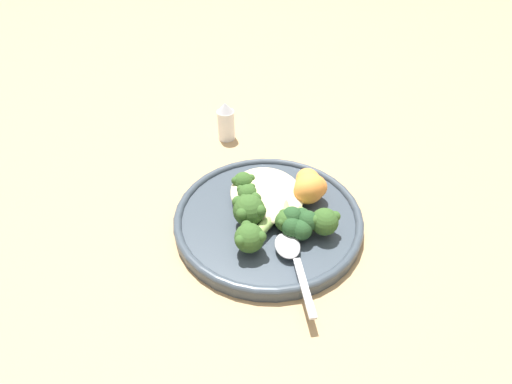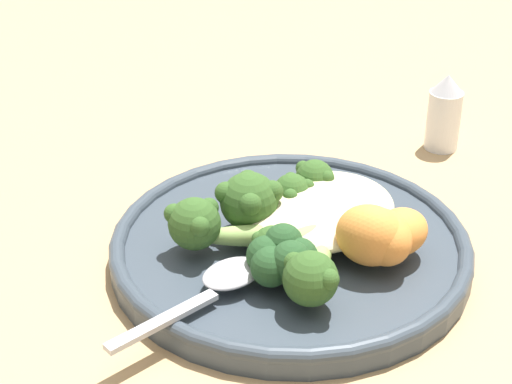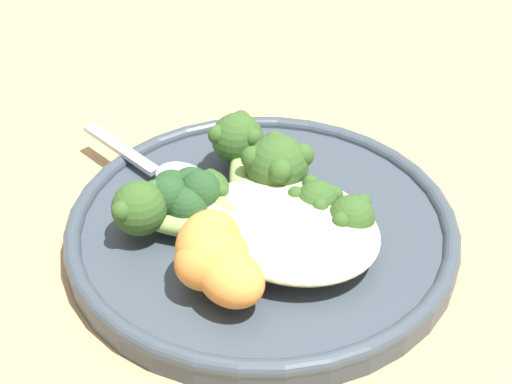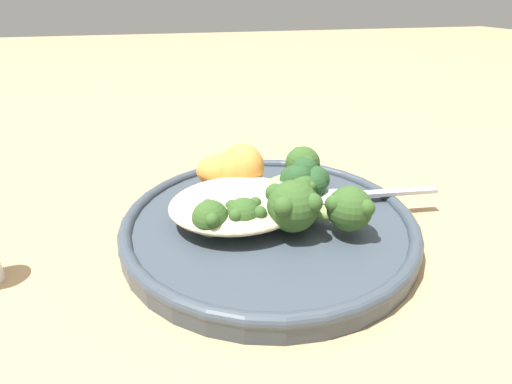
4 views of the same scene
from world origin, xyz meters
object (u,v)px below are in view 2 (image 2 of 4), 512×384
object	(u,v)px
kale_tuft	(282,257)
broccoli_stalk_4	(294,240)
sweet_potato_chunk_0	(383,236)
broccoli_stalk_0	(317,191)
sweet_potato_chunk_1	(370,235)
plate	(290,247)
broccoli_stalk_1	(301,203)
quinoa_mound	(320,210)
broccoli_stalk_5	(313,274)
salt_shaker	(444,113)
spoon	(221,282)
sweet_potato_chunk_2	(400,232)
broccoli_stalk_3	(216,226)
broccoli_stalk_2	(254,203)

from	to	relation	value
kale_tuft	broccoli_stalk_4	bearing A→B (deg)	-157.44
sweet_potato_chunk_0	kale_tuft	xyz separation A→B (m)	(0.06, -0.04, -0.00)
broccoli_stalk_0	sweet_potato_chunk_1	bearing A→B (deg)	-161.84
plate	broccoli_stalk_1	world-z (taller)	broccoli_stalk_1
quinoa_mound	broccoli_stalk_5	distance (m)	0.09
sweet_potato_chunk_1	salt_shaker	bearing A→B (deg)	-161.55
spoon	salt_shaker	xyz separation A→B (m)	(-0.32, -0.02, 0.01)
sweet_potato_chunk_1	plate	bearing A→B (deg)	-81.70
broccoli_stalk_1	broccoli_stalk_5	world-z (taller)	broccoli_stalk_5
broccoli_stalk_1	plate	bearing A→B (deg)	135.61
broccoli_stalk_5	sweet_potato_chunk_1	bearing A→B (deg)	144.83
kale_tuft	spoon	distance (m)	0.04
broccoli_stalk_0	spoon	size ratio (longest dim) A/B	0.60
broccoli_stalk_1	broccoli_stalk_5	xyz separation A→B (m)	(0.07, 0.07, 0.00)
broccoli_stalk_0	spoon	xyz separation A→B (m)	(0.13, 0.02, -0.01)
quinoa_mound	broccoli_stalk_4	distance (m)	0.05
plate	spoon	bearing A→B (deg)	4.65
sweet_potato_chunk_0	kale_tuft	size ratio (longest dim) A/B	0.95
plate	quinoa_mound	distance (m)	0.04
sweet_potato_chunk_0	spoon	size ratio (longest dim) A/B	0.36
quinoa_mound	sweet_potato_chunk_2	size ratio (longest dim) A/B	2.72
plate	spoon	xyz separation A→B (m)	(0.08, 0.01, 0.01)
broccoli_stalk_3	spoon	size ratio (longest dim) A/B	0.77
broccoli_stalk_0	broccoli_stalk_4	distance (m)	0.07
broccoli_stalk_4	sweet_potato_chunk_1	distance (m)	0.05
quinoa_mound	spoon	bearing A→B (deg)	0.61
sweet_potato_chunk_0	sweet_potato_chunk_2	world-z (taller)	sweet_potato_chunk_0
broccoli_stalk_1	kale_tuft	world-z (taller)	kale_tuft
broccoli_stalk_5	spoon	bearing A→B (deg)	-83.71
broccoli_stalk_4	broccoli_stalk_3	bearing A→B (deg)	-42.73
broccoli_stalk_2	broccoli_stalk_4	xyz separation A→B (m)	(0.01, 0.05, -0.01)
quinoa_mound	broccoli_stalk_5	xyz separation A→B (m)	(0.07, 0.05, 0.01)
broccoli_stalk_1	sweet_potato_chunk_0	world-z (taller)	sweet_potato_chunk_0
broccoli_stalk_3	broccoli_stalk_4	size ratio (longest dim) A/B	1.21
broccoli_stalk_1	sweet_potato_chunk_1	distance (m)	0.08
broccoli_stalk_5	sweet_potato_chunk_1	xyz separation A→B (m)	(-0.06, 0.01, 0.01)
spoon	sweet_potato_chunk_2	bearing A→B (deg)	157.26
broccoli_stalk_1	broccoli_stalk_2	distance (m)	0.04
broccoli_stalk_3	kale_tuft	world-z (taller)	broccoli_stalk_3
broccoli_stalk_5	kale_tuft	xyz separation A→B (m)	(-0.00, -0.03, -0.00)
plate	broccoli_stalk_2	world-z (taller)	broccoli_stalk_2
sweet_potato_chunk_0	spoon	world-z (taller)	sweet_potato_chunk_0
sweet_potato_chunk_1	spoon	distance (m)	0.11
broccoli_stalk_1	broccoli_stalk_0	bearing A→B (deg)	-63.12
broccoli_stalk_0	broccoli_stalk_3	size ratio (longest dim) A/B	0.79
broccoli_stalk_1	broccoli_stalk_2	size ratio (longest dim) A/B	0.91
broccoli_stalk_1	broccoli_stalk_3	size ratio (longest dim) A/B	0.85
sweet_potato_chunk_1	sweet_potato_chunk_2	size ratio (longest dim) A/B	1.07
kale_tuft	salt_shaker	bearing A→B (deg)	-171.58
broccoli_stalk_3	broccoli_stalk_1	bearing A→B (deg)	-149.99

